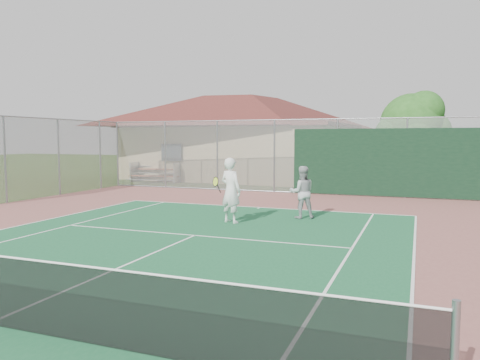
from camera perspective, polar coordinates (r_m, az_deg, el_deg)
name	(u,v)px	position (r m, az deg, el deg)	size (l,w,h in m)	color
back_fence	(339,159)	(21.89, 12.01, 2.51)	(20.08, 0.11, 3.53)	gray
side_fence_left	(59,157)	(23.12, -21.22, 2.61)	(0.08, 9.00, 3.50)	gray
clubhouse	(242,129)	(31.17, 0.21, 6.21)	(15.34, 10.74, 6.37)	tan
bleachers	(158,171)	(28.95, -9.98, 1.05)	(3.27, 2.12, 1.18)	brown
tree	(413,126)	(23.81, 20.35, 6.14)	(3.47, 3.28, 4.83)	#361F13
player_white_front	(231,191)	(14.26, -1.16, -1.34)	(0.97, 0.79, 2.00)	white
player_grey_back	(302,193)	(15.23, 7.56, -1.56)	(1.01, 0.92, 1.70)	#A8AAAD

